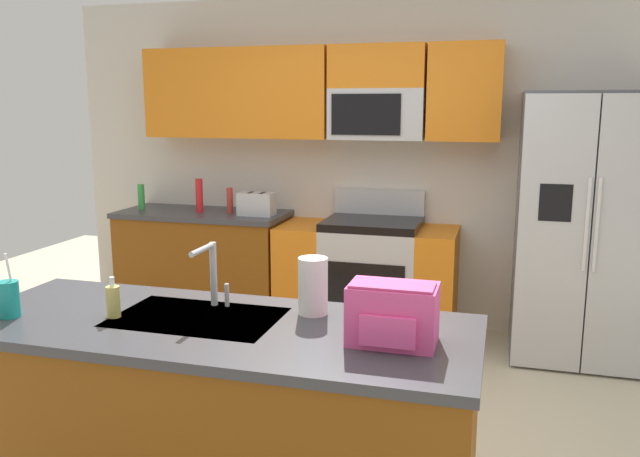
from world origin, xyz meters
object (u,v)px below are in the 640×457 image
Objects in this scene: pepper_mill at (230,200)px; drink_cup_teal at (9,299)px; paper_towel_roll at (313,286)px; backpack at (393,313)px; range_oven at (367,277)px; refrigerator at (584,228)px; bottle_green at (141,197)px; sink_faucet at (212,269)px; soap_dispenser at (113,301)px; bottle_red at (199,196)px; toaster at (257,204)px.

drink_cup_teal is at bearing -86.02° from pepper_mill.
paper_towel_roll reaches higher than backpack.
range_oven is 0.74× the size of refrigerator.
bottle_green is 0.66× the size of backpack.
soap_dispenser is at bearing -145.00° from sink_faucet.
drink_cup_teal is 1.25m from paper_towel_roll.
pepper_mill reaches higher than soap_dispenser.
soap_dispenser is at bearing -179.20° from backpack.
refrigerator reaches higher than bottle_green.
bottle_red is 1.60× the size of soap_dispenser.
soap_dispenser is 0.82m from paper_towel_roll.
bottle_red is at bearing -171.73° from pepper_mill.
range_oven is at bearing 103.64° from backpack.
soap_dispenser is at bearing 16.03° from drink_cup_teal.
drink_cup_teal is at bearing -154.69° from sink_faucet.
soap_dispenser is at bearing -71.32° from bottle_red.
sink_faucet reaches higher than range_oven.
soap_dispenser is (-0.54, -2.55, 0.53)m from range_oven.
refrigerator is 6.80× the size of drink_cup_teal.
bottle_red is 2.65m from soap_dispenser.
refrigerator is at bearing -0.65° from bottle_red.
pepper_mill is 0.85× the size of paper_towel_roll.
refrigerator is at bearing 46.23° from drink_cup_teal.
drink_cup_teal is (-0.95, -2.66, 0.53)m from range_oven.
refrigerator is 5.78× the size of backpack.
sink_faucet is (-1.74, -2.24, 0.14)m from refrigerator.
paper_towel_roll is (2.16, -2.24, 0.01)m from bottle_green.
drink_cup_teal reaches higher than soap_dispenser.
drink_cup_teal is 0.85× the size of backpack.
range_oven is 2.88m from drink_cup_teal.
refrigerator is 6.56× the size of sink_faucet.
pepper_mill is at bearing 111.95° from sink_faucet.
bottle_red and drink_cup_teal have the same top height.
bottle_green reaches higher than toaster.
bottle_red is (-0.25, -0.04, 0.03)m from pepper_mill.
range_oven is 5.00× the size of drink_cup_teal.
pepper_mill reaches higher than toaster.
toaster is (-0.89, -0.05, 0.55)m from range_oven.
toaster is 2.61m from drink_cup_teal.
paper_towel_roll is at bearing -54.03° from bottle_red.
drink_cup_teal is 1.13× the size of paper_towel_roll.
range_oven is at bearing 84.92° from sink_faucet.
pepper_mill reaches higher than range_oven.
range_oven is at bearing 70.35° from drink_cup_teal.
drink_cup_teal is 0.43m from soap_dispenser.
drink_cup_teal is 1.60× the size of soap_dispenser.
bottle_red is 2.66m from drink_cup_teal.
toaster is at bearing -11.28° from pepper_mill.
range_oven is 4.99× the size of bottle_red.
sink_faucet is 1.04× the size of drink_cup_teal.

